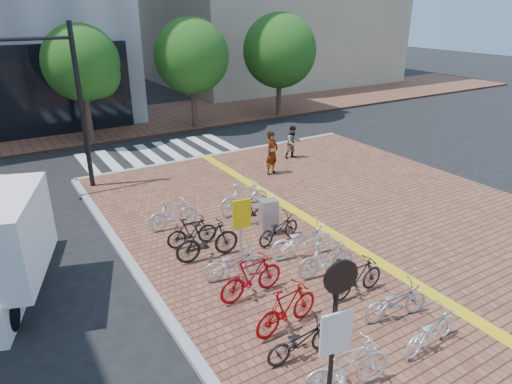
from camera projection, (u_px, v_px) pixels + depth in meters
ground at (339, 299)px, 11.51m from camera, size 120.00×120.00×0.00m
kerb_north at (223, 154)px, 22.38m from camera, size 14.00×0.25×0.15m
far_sidewalk at (112, 124)px, 28.03m from camera, size 70.00×8.00×0.15m
crosswalk at (160, 153)px, 22.78m from camera, size 7.50×4.00×0.01m
street_trees at (209, 57)px, 26.13m from camera, size 16.20×4.60×6.35m
bike_0 at (347, 367)px, 8.39m from camera, size 1.96×0.85×1.14m
bike_1 at (301, 340)px, 9.28m from camera, size 1.63×0.66×0.84m
bike_2 at (287, 308)px, 10.08m from camera, size 1.85×0.76×1.08m
bike_3 at (251, 277)px, 11.20m from camera, size 1.84×0.63×1.09m
bike_4 at (234, 263)px, 12.00m from camera, size 1.80×0.91×0.90m
bike_5 at (207, 240)px, 12.88m from camera, size 1.93×0.66×1.14m
bike_6 at (192, 231)px, 13.61m from camera, size 1.59×0.59×0.94m
bike_7 at (173, 214)px, 14.67m from camera, size 1.69×0.52×1.01m
bike_8 at (431, 330)px, 9.54m from camera, size 1.70×0.71×0.87m
bike_9 at (396, 301)px, 10.45m from camera, size 1.75×0.89×0.88m
bike_10 at (358, 278)px, 11.27m from camera, size 1.64×0.49×0.98m
bike_11 at (326, 258)px, 12.09m from camera, size 1.78×0.71×1.04m
bike_12 at (302, 240)px, 13.01m from camera, size 2.04×1.02×1.03m
bike_13 at (279, 229)px, 13.87m from camera, size 1.71×0.88×0.86m
bike_14 at (256, 210)px, 15.02m from camera, size 1.60×0.67×0.93m
bike_15 at (244, 198)px, 15.70m from camera, size 1.93×0.56×1.16m
pedestrian_a at (272, 153)px, 19.26m from camera, size 0.79×0.65×1.85m
pedestrian_b at (293, 142)px, 21.32m from camera, size 0.79×0.64×1.54m
utility_box at (268, 217)px, 14.27m from camera, size 0.60×0.48×1.17m
yellow_sign at (241, 220)px, 12.37m from camera, size 0.52×0.16×1.93m
notice_sign at (336, 324)px, 7.29m from camera, size 0.59×0.18×3.21m
traffic_light_pole at (34, 80)px, 16.00m from camera, size 3.34×1.29×6.23m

